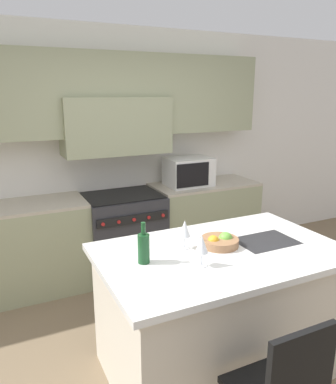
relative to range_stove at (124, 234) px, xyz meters
name	(u,v)px	position (x,y,z in m)	size (l,w,h in m)	color
ground_plane	(211,381)	(0.00, -1.88, -0.46)	(10.00, 10.00, 0.00)	#7A664C
back_cabinetry	(112,130)	(0.00, 0.27, 1.13)	(10.00, 0.46, 2.70)	silver
back_counter	(123,233)	(0.00, 0.02, 0.01)	(3.38, 0.62, 0.93)	gray
range_stove	(124,234)	(0.00, 0.00, 0.00)	(0.83, 0.70, 0.92)	#2D2D33
microwave	(189,172)	(0.83, 0.02, 0.64)	(0.52, 0.38, 0.33)	silver
kitchen_island	(220,309)	(0.14, -1.75, 0.01)	(1.70, 1.07, 0.94)	beige
wine_bottle	(144,248)	(-0.43, -1.70, 0.58)	(0.08, 0.08, 0.27)	#194723
wine_glass_near	(202,245)	(-0.12, -1.90, 0.62)	(0.08, 0.08, 0.21)	white
wine_glass_far	(185,229)	(-0.08, -1.61, 0.62)	(0.08, 0.08, 0.21)	white
fruit_bowl	(220,241)	(0.17, -1.68, 0.51)	(0.27, 0.27, 0.10)	#996B47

